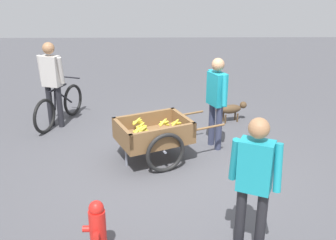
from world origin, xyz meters
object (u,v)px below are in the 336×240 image
bicycle (60,107)px  dog (233,109)px  bystander_person (255,176)px  fruit_cart (154,135)px  vendor_person (217,96)px  fire_hydrant (98,229)px  plastic_bucket (167,124)px  cyclist_person (52,77)px

bicycle → dog: (-3.44, -0.04, -0.08)m
bystander_person → fruit_cart: bearing=-64.1°
vendor_person → bystander_person: bystander_person is taller
bicycle → fire_hydrant: bicycle is taller
vendor_person → fire_hydrant: (1.60, 2.72, -0.60)m
fire_hydrant → plastic_bucket: fire_hydrant is taller
dog → cyclist_person: bearing=3.0°
dog → fire_hydrant: bearing=61.6°
bicycle → plastic_bucket: bicycle is taller
vendor_person → bystander_person: (-0.03, 2.69, 0.01)m
fruit_cart → cyclist_person: 2.51m
bicycle → bystander_person: bearing=127.7°
fire_hydrant → bicycle: bearing=-70.9°
cyclist_person → bicycle: bearing=-109.3°
fruit_cart → bicycle: 2.50m
cyclist_person → fruit_cart: bearing=142.5°
fruit_cart → dog: size_ratio=2.78×
cyclist_person → bystander_person: 4.77m
bicycle → fruit_cart: bearing=139.2°
dog → fire_hydrant: size_ratio=0.98×
fruit_cart → bystander_person: (-1.08, 2.21, 0.50)m
bicycle → plastic_bucket: bearing=168.7°
fire_hydrant → plastic_bucket: size_ratio=2.30×
dog → fruit_cart: bearing=47.1°
cyclist_person → plastic_bucket: cyclist_person is taller
plastic_bucket → bicycle: bearing=-11.3°
fire_hydrant → plastic_bucket: (-0.77, -3.44, -0.19)m
fire_hydrant → bystander_person: (-1.63, -0.02, 0.61)m
fruit_cart → cyclist_person: size_ratio=1.10×
bystander_person → fire_hydrant: bearing=0.7°
bicycle → cyclist_person: 0.65m
fruit_cart → dog: bearing=-132.9°
vendor_person → fire_hydrant: vendor_person is taller
fruit_cart → dog: fruit_cart is taller
vendor_person → cyclist_person: (2.98, -1.00, 0.06)m
plastic_bucket → bystander_person: (-0.86, 3.42, 0.79)m
vendor_person → dog: bearing=-113.2°
plastic_bucket → fire_hydrant: bearing=77.3°
vendor_person → bicycle: 3.20m
cyclist_person → fire_hydrant: bearing=110.4°
vendor_person → bystander_person: size_ratio=0.99×
fruit_cart → fire_hydrant: bearing=76.0°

